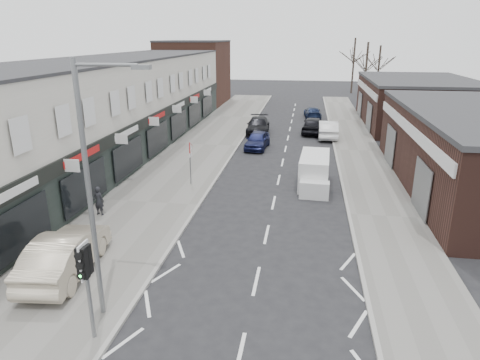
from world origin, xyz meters
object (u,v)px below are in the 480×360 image
at_px(sedan_on_pavement, 66,253).
at_px(parked_car_right_b, 313,125).
at_px(parked_car_left_a, 257,140).
at_px(street_lamp, 93,181).
at_px(parked_car_right_c, 313,113).
at_px(traffic_light, 85,269).
at_px(warning_sign, 190,151).
at_px(pedestrian, 99,201).
at_px(parked_car_left_b, 258,126).
at_px(white_van, 314,172).
at_px(parked_car_right_a, 328,129).

xyz_separation_m(sedan_on_pavement, parked_car_right_b, (9.31, 27.09, -0.16)).
distance_m(parked_car_left_a, parked_car_right_b, 7.95).
bearing_deg(street_lamp, parked_car_right_c, 79.75).
height_order(traffic_light, parked_car_right_c, traffic_light).
bearing_deg(traffic_light, warning_sign, 93.10).
height_order(street_lamp, pedestrian, street_lamp).
xyz_separation_m(pedestrian, parked_car_left_b, (5.60, 20.77, -0.14)).
xyz_separation_m(warning_sign, white_van, (7.34, 1.24, -1.32)).
distance_m(sedan_on_pavement, parked_car_right_b, 28.65).
bearing_deg(pedestrian, parked_car_right_c, -99.50).
distance_m(traffic_light, white_van, 16.68).
bearing_deg(sedan_on_pavement, white_van, -133.94).
bearing_deg(parked_car_left_a, pedestrian, -107.83).
bearing_deg(street_lamp, warning_sign, 92.84).
xyz_separation_m(street_lamp, parked_car_left_b, (1.64, 28.29, -3.89)).
distance_m(white_van, parked_car_left_a, 9.66).
relative_size(traffic_light, pedestrian, 2.07).
bearing_deg(sedan_on_pavement, pedestrian, -81.93).
height_order(white_van, sedan_on_pavement, white_van).
bearing_deg(street_lamp, traffic_light, -84.12).
height_order(warning_sign, white_van, warning_sign).
height_order(traffic_light, pedestrian, traffic_light).
bearing_deg(warning_sign, pedestrian, -122.23).
bearing_deg(warning_sign, parked_car_right_b, 65.79).
xyz_separation_m(traffic_light, street_lamp, (-0.13, 1.22, 2.20)).
bearing_deg(pedestrian, sedan_on_pavement, 114.44).
bearing_deg(parked_car_left_a, traffic_light, -90.55).
distance_m(traffic_light, parked_car_right_c, 39.02).
bearing_deg(traffic_light, parked_car_right_a, 74.56).
relative_size(sedan_on_pavement, parked_car_left_b, 0.99).
bearing_deg(warning_sign, white_van, 9.55).
height_order(street_lamp, sedan_on_pavement, street_lamp).
bearing_deg(street_lamp, parked_car_right_a, 73.67).
distance_m(warning_sign, parked_car_right_c, 25.54).
relative_size(parked_car_left_a, parked_car_left_b, 0.80).
distance_m(white_van, pedestrian, 12.50).
xyz_separation_m(sedan_on_pavement, parked_car_left_b, (4.23, 26.21, -0.21)).
relative_size(parked_car_right_b, parked_car_right_c, 1.09).
height_order(traffic_light, parked_car_right_a, traffic_light).
bearing_deg(warning_sign, parked_car_right_c, 73.22).
height_order(warning_sign, parked_car_right_b, warning_sign).
height_order(sedan_on_pavement, parked_car_right_b, sedan_on_pavement).
height_order(white_van, parked_car_right_c, white_van).
relative_size(white_van, pedestrian, 3.25).
height_order(white_van, parked_car_right_b, white_van).
bearing_deg(pedestrian, parked_car_left_b, -94.79).
bearing_deg(parked_car_left_b, parked_car_right_b, 6.41).
distance_m(traffic_light, parked_car_left_a, 23.97).
xyz_separation_m(white_van, parked_car_left_b, (-5.06, 14.26, -0.15)).
distance_m(warning_sign, white_van, 7.56).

